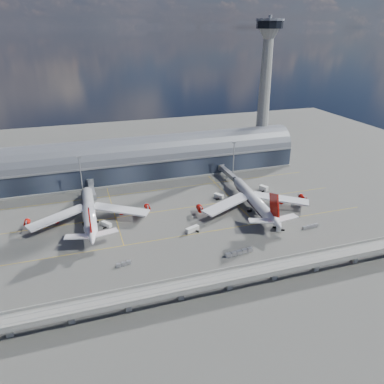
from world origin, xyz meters
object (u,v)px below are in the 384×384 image
object	(u,v)px
floodlight_mast_right	(234,159)
service_truck_4	(264,188)
airliner_left	(89,212)
service_truck_5	(219,196)
service_truck_3	(279,227)
service_truck_0	(107,224)
cargo_train_2	(310,227)
service_truck_1	(90,229)
cargo_train_0	(124,264)
service_truck_2	(192,229)
control_tower	(264,93)
cargo_train_1	(239,252)
floodlight_mast_left	(81,175)
airliner_right	(254,201)

from	to	relation	value
floodlight_mast_right	service_truck_4	xyz separation A→B (m)	(9.49, -26.78, -11.99)
airliner_left	service_truck_5	world-z (taller)	airliner_left
service_truck_3	service_truck_4	bearing A→B (deg)	101.26
service_truck_0	cargo_train_2	size ratio (longest dim) A/B	0.63
service_truck_1	airliner_left	bearing A→B (deg)	20.73
cargo_train_0	service_truck_2	bearing A→B (deg)	-51.72
control_tower	service_truck_0	distance (m)	153.13
service_truck_0	service_truck_3	bearing A→B (deg)	-55.21
service_truck_1	service_truck_4	xyz separation A→B (m)	(108.86, 19.53, 0.07)
service_truck_2	cargo_train_0	xyz separation A→B (m)	(-37.66, -18.80, -0.62)
floodlight_mast_right	service_truck_1	distance (m)	110.29
cargo_train_1	cargo_train_2	xyz separation A→B (m)	(45.40, 11.12, -0.15)
cargo_train_1	cargo_train_2	distance (m)	46.74
control_tower	service_truck_5	size ratio (longest dim) A/B	16.36
floodlight_mast_left	service_truck_3	xyz separation A→B (m)	(93.08, -74.05, -12.08)
airliner_left	service_truck_2	xyz separation A→B (m)	(48.59, -26.30, -4.59)
service_truck_4	cargo_train_2	size ratio (longest dim) A/B	0.64
floodlight_mast_right	service_truck_3	distance (m)	75.34
control_tower	cargo_train_1	distance (m)	145.76
airliner_left	service_truck_0	distance (m)	11.78
service_truck_2	cargo_train_1	world-z (taller)	service_truck_2
cargo_train_2	cargo_train_0	bearing A→B (deg)	97.25
floodlight_mast_right	service_truck_5	distance (m)	38.51
service_truck_0	service_truck_3	size ratio (longest dim) A/B	0.92
service_truck_0	cargo_train_0	xyz separation A→B (m)	(3.12, -37.63, -0.50)
floodlight_mast_left	service_truck_5	xyz separation A→B (m)	(77.90, -29.11, -12.15)
service_truck_2	service_truck_5	world-z (taller)	service_truck_5
control_tower	service_truck_3	xyz separation A→B (m)	(-41.92, -102.05, -50.09)
service_truck_1	service_truck_5	distance (m)	79.16
service_truck_0	service_truck_1	distance (m)	9.15
service_truck_0	service_truck_4	world-z (taller)	service_truck_4
floodlight_mast_left	service_truck_2	bearing A→B (deg)	-51.24
service_truck_1	service_truck_2	distance (m)	52.11
floodlight_mast_left	service_truck_2	xyz separation A→B (m)	(50.17, -62.50, -12.22)
airliner_right	service_truck_4	size ratio (longest dim) A/B	11.16
service_truck_5	cargo_train_2	xyz separation A→B (m)	(31.62, -48.62, -0.66)
control_tower	floodlight_mast_left	size ratio (longest dim) A/B	4.01
cargo_train_2	floodlight_mast_left	bearing A→B (deg)	59.77
airliner_right	cargo_train_0	world-z (taller)	airliner_right
service_truck_1	service_truck_2	size ratio (longest dim) A/B	0.77
airliner_left	airliner_right	bearing A→B (deg)	-6.99
floodlight_mast_right	service_truck_5	bearing A→B (deg)	-127.21
cargo_train_1	airliner_left	bearing A→B (deg)	55.63
airliner_left	cargo_train_1	world-z (taller)	airliner_left
floodlight_mast_right	cargo_train_0	bearing A→B (deg)	-137.10
cargo_train_2	service_truck_0	bearing A→B (deg)	76.35
control_tower	floodlight_mast_right	distance (m)	58.76
floodlight_mast_left	service_truck_0	bearing A→B (deg)	-77.87
service_truck_4	cargo_train_0	size ratio (longest dim) A/B	0.89
airliner_right	service_truck_3	bearing A→B (deg)	-80.63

